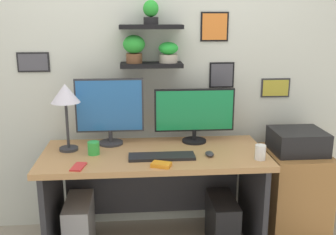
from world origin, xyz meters
TOP-DOWN VIEW (x-y plane):
  - back_wall_assembly at (0.00, 0.44)m, footprint 4.40×0.24m
  - desk at (0.00, 0.05)m, footprint 1.55×0.68m
  - monitor_left at (-0.31, 0.22)m, footprint 0.49×0.18m
  - monitor_right at (0.31, 0.22)m, footprint 0.59×0.18m
  - keyboard at (0.04, -0.12)m, footprint 0.44×0.14m
  - computer_mouse at (0.37, -0.11)m, footprint 0.06×0.09m
  - desk_lamp at (-0.60, 0.09)m, footprint 0.20×0.20m
  - cell_phone at (-0.49, -0.24)m, footprint 0.09×0.15m
  - coffee_mug at (-0.41, -0.01)m, footprint 0.08×0.08m
  - pen_cup at (0.69, -0.20)m, footprint 0.07×0.07m
  - scissors_tray at (0.03, -0.27)m, footprint 0.14×0.12m
  - drawer_cabinet at (1.08, 0.14)m, footprint 0.44×0.50m
  - printer at (1.08, 0.14)m, footprint 0.38×0.34m
  - computer_tower_left at (-0.54, -0.00)m, footprint 0.18×0.40m
  - computer_tower_right at (0.49, -0.02)m, footprint 0.18×0.40m

SIDE VIEW (x-z plane):
  - computer_tower_right at x=0.49m, z-range 0.00..0.39m
  - computer_tower_left at x=-0.54m, z-range 0.00..0.40m
  - drawer_cabinet at x=1.08m, z-range 0.00..0.67m
  - desk at x=0.00m, z-range 0.16..0.91m
  - cell_phone at x=-0.49m, z-range 0.75..0.76m
  - printer at x=1.08m, z-range 0.67..0.84m
  - keyboard at x=0.04m, z-range 0.75..0.77m
  - scissors_tray at x=0.03m, z-range 0.75..0.77m
  - computer_mouse at x=0.37m, z-range 0.75..0.78m
  - coffee_mug at x=-0.41m, z-range 0.75..0.84m
  - pen_cup at x=0.69m, z-range 0.75..0.85m
  - monitor_right at x=0.31m, z-range 0.77..1.17m
  - monitor_left at x=-0.31m, z-range 0.77..1.25m
  - desk_lamp at x=-0.60m, z-range 0.89..1.36m
  - back_wall_assembly at x=0.00m, z-range 0.00..2.70m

